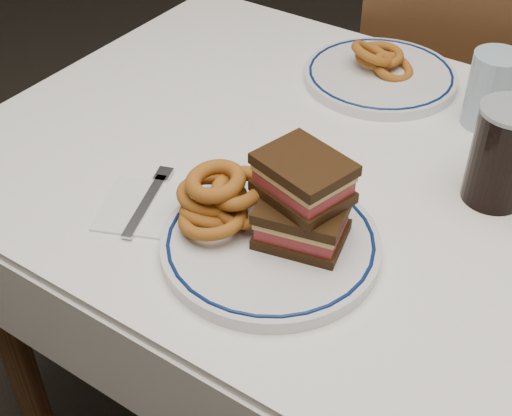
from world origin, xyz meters
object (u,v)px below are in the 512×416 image
Objects in this scene: reuben_sandwich at (303,200)px; beer_mug at (505,154)px; main_plate at (271,244)px; far_plate at (380,76)px; chair_far at (445,110)px.

reuben_sandwich is 0.93× the size of beer_mug.
far_plate is (-0.08, 0.50, -0.00)m from main_plate.
chair_far reaches higher than far_plate.
beer_mug reaches higher than far_plate.
chair_far is 3.20× the size of far_plate.
main_plate is at bearing -80.57° from far_plate.
main_plate is (0.07, -0.89, 0.27)m from chair_far.
main_plate is 1.94× the size of beer_mug.
beer_mug is at bearing 53.04° from main_plate.
chair_far is 5.85× the size of beer_mug.
main_plate reaches higher than far_plate.
main_plate is 0.36m from beer_mug.
beer_mug is at bearing -36.26° from far_plate.
chair_far is 0.93m from reuben_sandwich.
beer_mug is at bearing -65.32° from chair_far.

